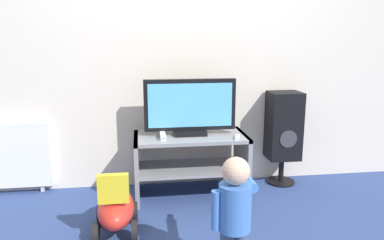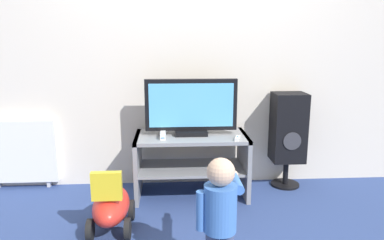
{
  "view_description": "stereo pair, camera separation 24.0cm",
  "coord_description": "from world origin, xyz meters",
  "views": [
    {
      "loc": [
        -0.43,
        -2.91,
        1.41
      ],
      "look_at": [
        0.0,
        0.15,
        0.72
      ],
      "focal_mm": 35.0,
      "sensor_mm": 36.0,
      "label": 1
    },
    {
      "loc": [
        -0.19,
        -2.93,
        1.41
      ],
      "look_at": [
        0.0,
        0.15,
        0.72
      ],
      "focal_mm": 35.0,
      "sensor_mm": 36.0,
      "label": 2
    }
  ],
  "objects": [
    {
      "name": "remote_primary",
      "position": [
        0.38,
        0.08,
        0.57
      ],
      "size": [
        0.07,
        0.13,
        0.03
      ],
      "color": "white",
      "rests_on": "tv_stand"
    },
    {
      "name": "ride_on_toy",
      "position": [
        -0.63,
        -0.35,
        0.19
      ],
      "size": [
        0.3,
        0.54,
        0.51
      ],
      "color": "red",
      "rests_on": "ground_plane"
    },
    {
      "name": "radiator",
      "position": [
        -1.59,
        0.52,
        0.36
      ],
      "size": [
        0.67,
        0.08,
        0.66
      ],
      "color": "white",
      "rests_on": "ground_plane"
    },
    {
      "name": "wall_back",
      "position": [
        0.0,
        0.59,
        1.3
      ],
      "size": [
        10.0,
        0.06,
        2.6
      ],
      "color": "silver",
      "rests_on": "ground_plane"
    },
    {
      "name": "ground_plane",
      "position": [
        0.0,
        0.0,
        0.0
      ],
      "size": [
        16.0,
        16.0,
        0.0
      ],
      "primitive_type": "plane",
      "color": "navy"
    },
    {
      "name": "tv_stand",
      "position": [
        0.0,
        0.25,
        0.36
      ],
      "size": [
        0.99,
        0.51,
        0.56
      ],
      "color": "gray",
      "rests_on": "ground_plane"
    },
    {
      "name": "game_console",
      "position": [
        -0.25,
        0.19,
        0.58
      ],
      "size": [
        0.05,
        0.2,
        0.04
      ],
      "color": "white",
      "rests_on": "tv_stand"
    },
    {
      "name": "child",
      "position": [
        0.1,
        -0.96,
        0.44
      ],
      "size": [
        0.28,
        0.44,
        0.75
      ],
      "color": "#3F4C72",
      "rests_on": "ground_plane"
    },
    {
      "name": "television",
      "position": [
        0.0,
        0.28,
        0.8
      ],
      "size": [
        0.8,
        0.2,
        0.49
      ],
      "color": "black",
      "rests_on": "tv_stand"
    },
    {
      "name": "speaker_tower",
      "position": [
        0.92,
        0.41,
        0.56
      ],
      "size": [
        0.3,
        0.27,
        0.9
      ],
      "color": "black",
      "rests_on": "ground_plane"
    }
  ]
}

